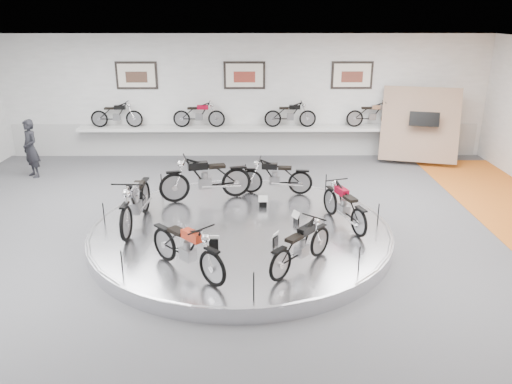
{
  "coord_description": "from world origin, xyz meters",
  "views": [
    {
      "loc": [
        0.26,
        -9.54,
        4.64
      ],
      "look_at": [
        0.33,
        0.6,
        0.97
      ],
      "focal_mm": 35.0,
      "sensor_mm": 36.0,
      "label": 1
    }
  ],
  "objects_px": {
    "bike_a": "(344,205)",
    "bike_f": "(301,245)",
    "shelf": "(245,129)",
    "bike_c": "(206,178)",
    "bike_b": "(275,176)",
    "bike_e": "(187,247)",
    "display_platform": "(241,232)",
    "bike_d": "(135,201)",
    "visitor": "(31,149)"
  },
  "relations": [
    {
      "from": "bike_b",
      "to": "bike_f",
      "type": "distance_m",
      "value": 3.91
    },
    {
      "from": "bike_a",
      "to": "bike_b",
      "type": "relative_size",
      "value": 1.0
    },
    {
      "from": "bike_a",
      "to": "bike_f",
      "type": "height_order",
      "value": "bike_a"
    },
    {
      "from": "display_platform",
      "to": "bike_e",
      "type": "height_order",
      "value": "bike_e"
    },
    {
      "from": "bike_f",
      "to": "bike_d",
      "type": "bearing_deg",
      "value": 101.13
    },
    {
      "from": "bike_e",
      "to": "visitor",
      "type": "distance_m",
      "value": 8.38
    },
    {
      "from": "bike_c",
      "to": "bike_f",
      "type": "distance_m",
      "value": 4.02
    },
    {
      "from": "bike_e",
      "to": "visitor",
      "type": "height_order",
      "value": "visitor"
    },
    {
      "from": "bike_d",
      "to": "bike_f",
      "type": "xyz_separation_m",
      "value": [
        3.35,
        -1.92,
        -0.11
      ]
    },
    {
      "from": "bike_e",
      "to": "display_platform",
      "type": "bearing_deg",
      "value": 110.41
    },
    {
      "from": "bike_b",
      "to": "bike_f",
      "type": "relative_size",
      "value": 1.04
    },
    {
      "from": "display_platform",
      "to": "bike_b",
      "type": "bearing_deg",
      "value": 67.86
    },
    {
      "from": "bike_a",
      "to": "bike_c",
      "type": "xyz_separation_m",
      "value": [
        -3.1,
        1.58,
        0.1
      ]
    },
    {
      "from": "display_platform",
      "to": "visitor",
      "type": "xyz_separation_m",
      "value": [
        -6.27,
        4.41,
        0.71
      ]
    },
    {
      "from": "bike_a",
      "to": "bike_e",
      "type": "bearing_deg",
      "value": 104.64
    },
    {
      "from": "bike_a",
      "to": "bike_c",
      "type": "distance_m",
      "value": 3.48
    },
    {
      "from": "display_platform",
      "to": "bike_e",
      "type": "bearing_deg",
      "value": -113.71
    },
    {
      "from": "display_platform",
      "to": "bike_c",
      "type": "xyz_separation_m",
      "value": [
        -0.88,
        1.63,
        0.71
      ]
    },
    {
      "from": "display_platform",
      "to": "bike_f",
      "type": "bearing_deg",
      "value": -59.03
    },
    {
      "from": "shelf",
      "to": "bike_f",
      "type": "xyz_separation_m",
      "value": [
        1.12,
        -8.26,
        -0.26
      ]
    },
    {
      "from": "bike_a",
      "to": "bike_f",
      "type": "bearing_deg",
      "value": 131.04
    },
    {
      "from": "shelf",
      "to": "bike_d",
      "type": "distance_m",
      "value": 6.73
    },
    {
      "from": "shelf",
      "to": "visitor",
      "type": "distance_m",
      "value": 6.58
    },
    {
      "from": "bike_b",
      "to": "bike_e",
      "type": "xyz_separation_m",
      "value": [
        -1.72,
        -4.06,
        0.03
      ]
    },
    {
      "from": "shelf",
      "to": "bike_b",
      "type": "xyz_separation_m",
      "value": [
        0.83,
        -4.36,
        -0.24
      ]
    },
    {
      "from": "shelf",
      "to": "bike_e",
      "type": "height_order",
      "value": "bike_e"
    },
    {
      "from": "bike_a",
      "to": "bike_d",
      "type": "xyz_separation_m",
      "value": [
        -4.45,
        0.0,
        0.1
      ]
    },
    {
      "from": "bike_a",
      "to": "bike_b",
      "type": "distance_m",
      "value": 2.42
    },
    {
      "from": "bike_a",
      "to": "bike_f",
      "type": "relative_size",
      "value": 1.04
    },
    {
      "from": "display_platform",
      "to": "bike_a",
      "type": "relative_size",
      "value": 4.07
    },
    {
      "from": "visitor",
      "to": "bike_a",
      "type": "bearing_deg",
      "value": 14.49
    },
    {
      "from": "bike_e",
      "to": "bike_f",
      "type": "relative_size",
      "value": 1.1
    },
    {
      "from": "bike_a",
      "to": "bike_e",
      "type": "distance_m",
      "value": 3.73
    },
    {
      "from": "bike_d",
      "to": "display_platform",
      "type": "bearing_deg",
      "value": 91.13
    },
    {
      "from": "shelf",
      "to": "bike_d",
      "type": "xyz_separation_m",
      "value": [
        -2.23,
        -6.34,
        -0.14
      ]
    },
    {
      "from": "bike_e",
      "to": "visitor",
      "type": "bearing_deg",
      "value": 174.04
    },
    {
      "from": "shelf",
      "to": "bike_c",
      "type": "xyz_separation_m",
      "value": [
        -0.88,
        -4.77,
        -0.14
      ]
    },
    {
      "from": "display_platform",
      "to": "bike_d",
      "type": "bearing_deg",
      "value": 178.51
    },
    {
      "from": "bike_d",
      "to": "bike_e",
      "type": "distance_m",
      "value": 2.48
    },
    {
      "from": "visitor",
      "to": "display_platform",
      "type": "bearing_deg",
      "value": 6.54
    },
    {
      "from": "bike_c",
      "to": "bike_d",
      "type": "relative_size",
      "value": 1.01
    },
    {
      "from": "bike_c",
      "to": "bike_e",
      "type": "xyz_separation_m",
      "value": [
        -0.0,
        -3.65,
        -0.07
      ]
    },
    {
      "from": "bike_e",
      "to": "visitor",
      "type": "relative_size",
      "value": 0.97
    },
    {
      "from": "bike_a",
      "to": "display_platform",
      "type": "bearing_deg",
      "value": 72.27
    },
    {
      "from": "shelf",
      "to": "display_platform",
      "type": "bearing_deg",
      "value": -90.0
    },
    {
      "from": "shelf",
      "to": "bike_f",
      "type": "distance_m",
      "value": 8.34
    },
    {
      "from": "bike_a",
      "to": "bike_f",
      "type": "distance_m",
      "value": 2.21
    },
    {
      "from": "bike_b",
      "to": "bike_c",
      "type": "height_order",
      "value": "bike_c"
    },
    {
      "from": "display_platform",
      "to": "bike_c",
      "type": "bearing_deg",
      "value": 118.41
    },
    {
      "from": "bike_d",
      "to": "bike_b",
      "type": "bearing_deg",
      "value": 125.51
    }
  ]
}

